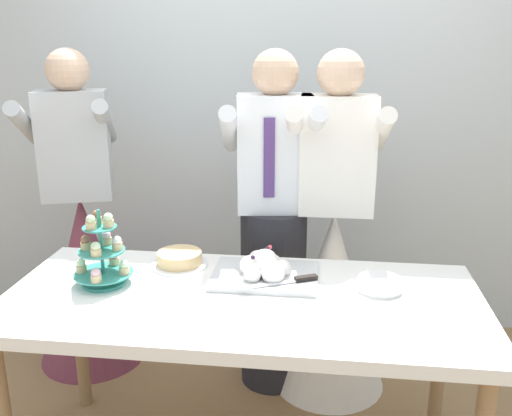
% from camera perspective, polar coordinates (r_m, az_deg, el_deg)
% --- Properties ---
extents(rear_wall, '(5.20, 0.10, 2.90)m').
position_cam_1_polar(rear_wall, '(3.31, 2.10, 12.57)').
color(rear_wall, silver).
rests_on(rear_wall, ground_plane).
extents(dessert_table, '(1.80, 0.80, 0.78)m').
position_cam_1_polar(dessert_table, '(2.16, -1.42, -10.67)').
color(dessert_table, white).
rests_on(dessert_table, ground_plane).
extents(cupcake_stand, '(0.23, 0.23, 0.31)m').
position_cam_1_polar(cupcake_stand, '(2.25, -15.41, -4.73)').
color(cupcake_stand, teal).
rests_on(cupcake_stand, dessert_table).
extents(main_cake_tray, '(0.42, 0.33, 0.13)m').
position_cam_1_polar(main_cake_tray, '(2.25, 0.92, -6.35)').
color(main_cake_tray, silver).
rests_on(main_cake_tray, dessert_table).
extents(plate_stack, '(0.17, 0.18, 0.04)m').
position_cam_1_polar(plate_stack, '(2.21, 12.52, -7.61)').
color(plate_stack, white).
rests_on(plate_stack, dessert_table).
extents(round_cake, '(0.24, 0.24, 0.06)m').
position_cam_1_polar(round_cake, '(2.40, -7.80, -5.21)').
color(round_cake, white).
rests_on(round_cake, dessert_table).
extents(person_groom, '(0.52, 0.54, 1.66)m').
position_cam_1_polar(person_groom, '(2.72, 1.79, -3.64)').
color(person_groom, '#232328').
rests_on(person_groom, ground_plane).
extents(person_bride, '(0.56, 0.56, 1.66)m').
position_cam_1_polar(person_bride, '(2.77, 7.76, -7.02)').
color(person_bride, white).
rests_on(person_bride, ground_plane).
extents(person_guest, '(0.60, 0.60, 1.66)m').
position_cam_1_polar(person_guest, '(3.10, -17.01, -4.96)').
color(person_guest, brown).
rests_on(person_guest, ground_plane).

